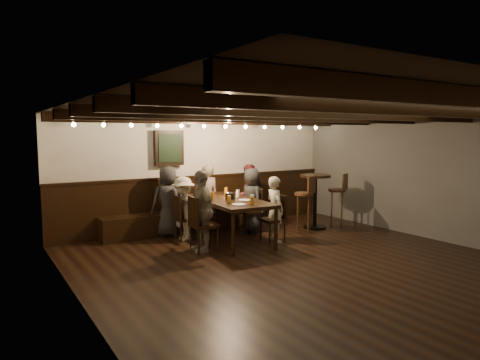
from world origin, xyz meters
TOP-DOWN VIEW (x-y plane):
  - room at (-0.29, 2.21)m, footprint 7.00×7.00m
  - dining_table at (-0.17, 2.05)m, footprint 1.14×2.22m
  - chair_left_near at (-0.85, 2.56)m, footprint 0.43×0.43m
  - chair_left_far at (-0.92, 1.66)m, footprint 0.47×0.47m
  - chair_right_near at (0.59, 2.44)m, footprint 0.45×0.45m
  - chair_right_far at (0.51, 1.55)m, footprint 0.44×0.44m
  - person_bench_left at (-0.99, 3.03)m, footprint 0.72×0.50m
  - person_bench_centre at (-0.08, 3.10)m, footprint 0.54×0.38m
  - person_bench_right at (0.80, 2.88)m, footprint 0.71×0.58m
  - person_left_near at (-0.88, 2.56)m, footprint 0.52×0.83m
  - person_left_far at (-0.95, 1.67)m, footprint 0.42×0.86m
  - person_right_near at (0.62, 2.44)m, footprint 0.48×0.69m
  - person_right_far at (0.54, 1.54)m, footprint 0.33×0.48m
  - pint_a at (-0.39, 2.77)m, footprint 0.07×0.07m
  - pint_b at (0.14, 2.68)m, footprint 0.07×0.07m
  - pint_c at (-0.46, 2.18)m, footprint 0.07×0.07m
  - pint_d at (0.15, 2.23)m, footprint 0.07×0.07m
  - pint_e at (-0.42, 1.62)m, footprint 0.07×0.07m
  - pint_f at (-0.01, 1.49)m, footprint 0.07×0.07m
  - pint_g at (-0.18, 1.25)m, footprint 0.07×0.07m
  - plate_near at (-0.37, 1.37)m, footprint 0.24×0.24m
  - plate_far at (-0.01, 1.74)m, footprint 0.24×0.24m
  - condiment_caddy at (-0.17, 2.00)m, footprint 0.15×0.10m
  - candle at (-0.02, 2.34)m, footprint 0.05×0.05m
  - high_top_table at (1.98, 2.01)m, footprint 0.66×0.66m
  - bar_stool_left at (1.49, 1.81)m, footprint 0.41×0.43m
  - bar_stool_right at (2.49, 1.86)m, footprint 0.42×0.43m

SIDE VIEW (x-z plane):
  - chair_left_near at x=-0.85m, z-range -0.17..0.70m
  - chair_right_far at x=0.51m, z-range -0.17..0.71m
  - chair_right_near at x=0.59m, z-range -0.18..0.74m
  - chair_left_far at x=-0.92m, z-range -0.19..0.77m
  - bar_stool_left at x=1.49m, z-range -0.15..1.03m
  - bar_stool_right at x=2.49m, z-range -0.15..1.03m
  - person_left_near at x=-0.88m, z-range 0.00..1.23m
  - person_right_far at x=0.54m, z-range 0.00..1.24m
  - person_right_near at x=0.62m, z-range 0.00..1.34m
  - person_bench_right at x=0.80m, z-range 0.00..1.38m
  - person_bench_left at x=-0.99m, z-range 0.00..1.41m
  - person_bench_centre at x=-0.08m, z-range 0.00..1.41m
  - person_left_far at x=-0.95m, z-range 0.00..1.42m
  - dining_table at x=-0.17m, z-range 0.34..1.14m
  - high_top_table at x=1.98m, z-range 0.18..1.35m
  - plate_near at x=-0.37m, z-range 0.80..0.82m
  - plate_far at x=-0.01m, z-range 0.80..0.82m
  - candle at x=-0.02m, z-range 0.80..0.85m
  - condiment_caddy at x=-0.17m, z-range 0.80..0.92m
  - pint_a at x=-0.39m, z-range 0.80..0.94m
  - pint_b at x=0.14m, z-range 0.80..0.94m
  - pint_c at x=-0.46m, z-range 0.80..0.94m
  - pint_d at x=0.15m, z-range 0.80..0.94m
  - pint_e at x=-0.42m, z-range 0.80..0.94m
  - pint_f at x=-0.01m, z-range 0.80..0.94m
  - pint_g at x=-0.18m, z-range 0.80..0.94m
  - room at x=-0.29m, z-range -2.43..4.57m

